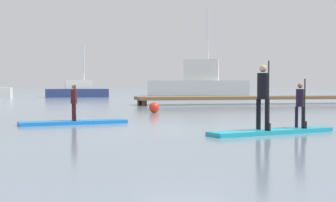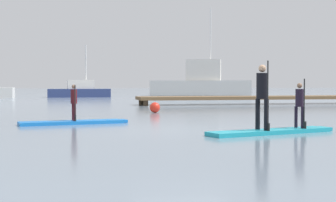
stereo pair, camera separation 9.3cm
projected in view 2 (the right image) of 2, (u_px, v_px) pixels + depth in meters
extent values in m
plane|color=gray|center=(184.00, 130.00, 12.83)|extent=(240.00, 240.00, 0.00)
cube|color=blue|center=(71.00, 122.00, 14.65)|extent=(3.11, 1.24, 0.10)
cube|color=blue|center=(122.00, 121.00, 15.27)|extent=(0.33, 0.50, 0.09)
cylinder|color=#4C1419|center=(73.00, 112.00, 14.77)|extent=(0.08, 0.08, 0.51)
cylinder|color=#4C1419|center=(75.00, 112.00, 14.57)|extent=(0.08, 0.08, 0.51)
cylinder|color=#4C1419|center=(74.00, 96.00, 14.66)|extent=(0.22, 0.22, 0.42)
sphere|color=#8C664C|center=(74.00, 87.00, 14.64)|extent=(0.12, 0.12, 0.12)
cylinder|color=black|center=(75.00, 103.00, 14.51)|extent=(0.03, 0.03, 1.07)
cube|color=black|center=(75.00, 118.00, 14.53)|extent=(0.06, 0.14, 0.18)
cube|color=#1E9EB2|center=(270.00, 132.00, 11.84)|extent=(3.37, 1.50, 0.10)
cube|color=#1E9EB2|center=(323.00, 129.00, 12.63)|extent=(0.35, 0.48, 0.09)
cylinder|color=black|center=(258.00, 114.00, 11.85)|extent=(0.11, 0.11, 0.74)
cylinder|color=black|center=(266.00, 115.00, 11.57)|extent=(0.11, 0.11, 0.74)
cylinder|color=black|center=(262.00, 86.00, 11.69)|extent=(0.34, 0.34, 0.61)
sphere|color=tan|center=(262.00, 68.00, 11.67)|extent=(0.18, 0.18, 0.18)
cylinder|color=black|center=(268.00, 96.00, 11.51)|extent=(0.03, 0.03, 1.64)
cube|color=black|center=(267.00, 127.00, 11.54)|extent=(0.07, 0.14, 0.18)
cylinder|color=black|center=(296.00, 117.00, 12.36)|extent=(0.08, 0.08, 0.53)
cylinder|color=black|center=(303.00, 118.00, 12.15)|extent=(0.08, 0.08, 0.53)
cylinder|color=black|center=(299.00, 98.00, 12.24)|extent=(0.24, 0.24, 0.44)
sphere|color=#8C664C|center=(300.00, 86.00, 12.23)|extent=(0.13, 0.13, 0.13)
cylinder|color=black|center=(304.00, 104.00, 12.09)|extent=(0.03, 0.03, 1.23)
cube|color=black|center=(304.00, 125.00, 12.11)|extent=(0.07, 0.14, 0.18)
cube|color=silver|center=(201.00, 88.00, 49.58)|extent=(10.27, 5.69, 1.51)
cube|color=white|center=(204.00, 70.00, 49.48)|extent=(3.87, 2.92, 2.11)
cylinder|color=silver|center=(211.00, 34.00, 49.26)|extent=(0.12, 0.12, 5.10)
cube|color=navy|center=(79.00, 93.00, 43.49)|extent=(5.49, 1.76, 0.74)
cube|color=white|center=(81.00, 84.00, 43.50)|extent=(2.36, 1.22, 0.79)
cylinder|color=silver|center=(86.00, 63.00, 43.54)|extent=(0.12, 0.12, 3.07)
cube|color=brown|center=(254.00, 98.00, 28.83)|extent=(13.72, 2.18, 0.18)
cylinder|color=#473828|center=(146.00, 101.00, 26.73)|extent=(0.28, 0.28, 0.47)
cylinder|color=#473828|center=(141.00, 100.00, 28.27)|extent=(0.28, 0.28, 0.47)
sphere|color=red|center=(155.00, 108.00, 20.39)|extent=(0.43, 0.43, 0.43)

